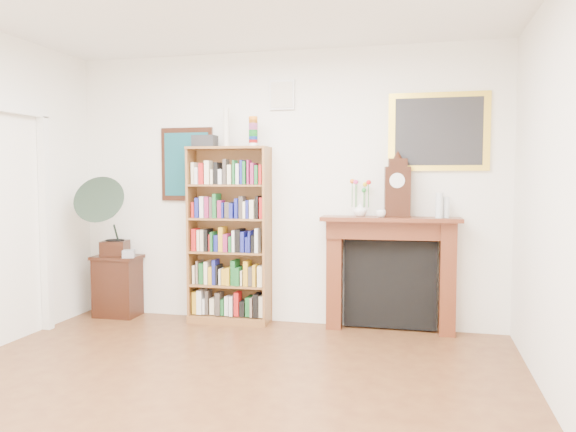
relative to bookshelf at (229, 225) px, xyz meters
The scene contains 15 objects.
room 2.42m from the bookshelf, 77.20° to the right, with size 4.51×5.01×2.81m.
door_casing 2.04m from the bookshelf, 146.02° to the right, with size 0.08×1.02×2.17m.
teal_poster 0.83m from the bookshelf, 163.97° to the left, with size 0.58×0.04×0.78m.
small_picture 1.44m from the bookshelf, 15.78° to the left, with size 0.26×0.04×0.30m.
gilt_painting 2.28m from the bookshelf, ahead, with size 0.95×0.04×0.75m.
bookshelf is the anchor object (origin of this frame).
side_cabinet 1.45m from the bookshelf, behind, with size 0.49×0.35×0.66m, color black.
fireplace 1.68m from the bookshelf, ahead, with size 1.35×0.37×1.13m.
gramophone 1.32m from the bookshelf, behind, with size 0.64×0.74×0.86m.
cd_stack 1.13m from the bookshelf, behind, with size 0.12×0.12×0.08m, color #B0B1BD.
mantel_clock 1.75m from the bookshelf, ahead, with size 0.26×0.17×0.56m.
flower_vase 1.36m from the bookshelf, ahead, with size 0.13×0.13×0.14m, color white.
teacup 1.56m from the bookshelf, ahead, with size 0.09×0.09×0.07m, color white.
bottle_left 2.11m from the bookshelf, ahead, with size 0.07×0.07×0.24m, color silver.
bottle_right 2.17m from the bookshelf, ahead, with size 0.06×0.06×0.20m, color silver.
Camera 1 is at (1.40, -3.13, 1.52)m, focal length 35.00 mm.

